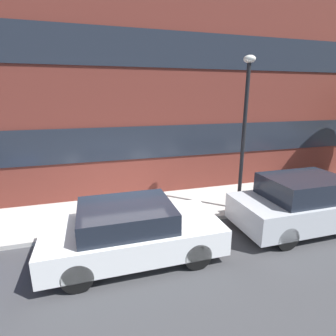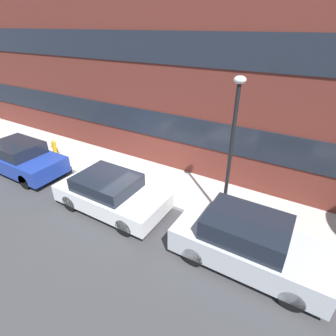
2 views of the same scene
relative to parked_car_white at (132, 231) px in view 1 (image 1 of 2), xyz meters
name	(u,v)px [view 1 (image 1 of 2)]	position (x,y,z in m)	size (l,w,h in m)	color
ground_plane	(130,232)	(0.10, 1.05, -0.63)	(56.00, 56.00, 0.00)	#38383A
sidewalk_strip	(125,212)	(0.10, 2.24, -0.57)	(28.00, 2.38, 0.11)	#B2AFA8
rowhouse_facade	(112,64)	(0.10, 3.87, 3.83)	(28.00, 1.02, 8.89)	maroon
parked_car_white	(132,231)	(0.00, 0.00, 0.00)	(3.80, 1.80, 1.24)	silver
parked_car_silver	(305,203)	(4.65, 0.00, 0.08)	(3.91, 1.68, 1.46)	#B2B5BA
lamp_post	(245,119)	(3.50, 1.39, 2.22)	(0.32, 0.32, 4.41)	black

